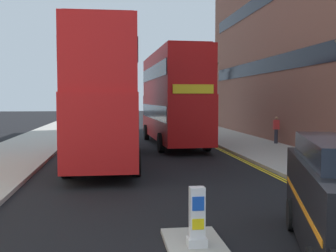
{
  "coord_description": "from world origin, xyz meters",
  "views": [
    {
      "loc": [
        -1.49,
        -4.03,
        2.83
      ],
      "look_at": [
        0.5,
        11.0,
        1.8
      ],
      "focal_mm": 43.12,
      "sensor_mm": 36.0,
      "label": 1
    }
  ],
  "objects_px": {
    "double_decker_bus_away": "(104,94)",
    "pedestrian_far": "(276,129)",
    "keep_left_bollard": "(197,219)",
    "double_decker_bus_oncoming": "(173,95)"
  },
  "relations": [
    {
      "from": "double_decker_bus_away",
      "to": "pedestrian_far",
      "type": "distance_m",
      "value": 11.51
    },
    {
      "from": "keep_left_bollard",
      "to": "double_decker_bus_away",
      "type": "bearing_deg",
      "value": 100.17
    },
    {
      "from": "keep_left_bollard",
      "to": "double_decker_bus_away",
      "type": "distance_m",
      "value": 11.23
    },
    {
      "from": "keep_left_bollard",
      "to": "double_decker_bus_oncoming",
      "type": "bearing_deg",
      "value": 83.24
    },
    {
      "from": "double_decker_bus_away",
      "to": "double_decker_bus_oncoming",
      "type": "relative_size",
      "value": 1.0
    },
    {
      "from": "double_decker_bus_away",
      "to": "pedestrian_far",
      "type": "bearing_deg",
      "value": 27.12
    },
    {
      "from": "keep_left_bollard",
      "to": "pedestrian_far",
      "type": "distance_m",
      "value": 17.92
    },
    {
      "from": "double_decker_bus_away",
      "to": "pedestrian_far",
      "type": "height_order",
      "value": "double_decker_bus_away"
    },
    {
      "from": "double_decker_bus_away",
      "to": "pedestrian_far",
      "type": "relative_size",
      "value": 6.69
    },
    {
      "from": "double_decker_bus_oncoming",
      "to": "pedestrian_far",
      "type": "height_order",
      "value": "double_decker_bus_oncoming"
    }
  ]
}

